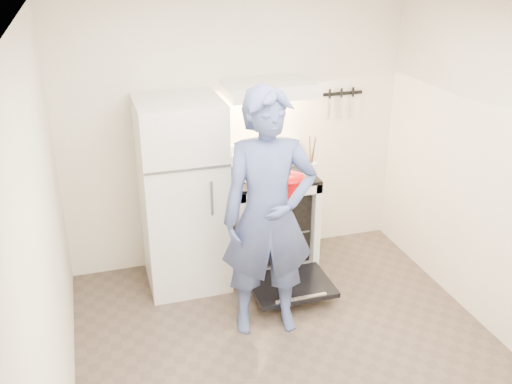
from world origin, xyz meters
TOP-DOWN VIEW (x-y plane):
  - floor at (0.00, 0.00)m, footprint 3.60×3.60m
  - back_wall at (0.00, 1.80)m, footprint 3.20×0.02m
  - refrigerator at (-0.58, 1.45)m, footprint 0.70×0.70m
  - stove_body at (0.23, 1.48)m, footprint 0.76×0.65m
  - cooktop at (0.23, 1.48)m, footprint 0.76×0.65m
  - backsplash at (0.23, 1.76)m, footprint 0.76×0.07m
  - oven_door at (0.23, 0.88)m, footprint 0.70×0.54m
  - oven_rack at (0.23, 1.48)m, footprint 0.60×0.52m
  - range_hood at (0.23, 1.55)m, footprint 0.76×0.50m
  - knife_strip at (1.05, 1.79)m, footprint 0.40×0.02m
  - pizza_stone at (0.28, 1.43)m, footprint 0.31×0.31m
  - tea_kettle at (0.07, 1.57)m, footprint 0.23×0.19m
  - utensil_jar at (0.52, 1.22)m, footprint 0.10×0.10m
  - person at (-0.08, 0.58)m, footprint 0.78×0.57m
  - dutch_oven at (0.21, 0.95)m, footprint 0.34×0.27m

SIDE VIEW (x-z plane):
  - floor at x=0.00m, z-range 0.00..0.00m
  - oven_door at x=0.23m, z-range 0.10..0.15m
  - oven_rack at x=0.23m, z-range 0.43..0.45m
  - pizza_stone at x=0.28m, z-range 0.45..0.46m
  - stove_body at x=0.23m, z-range 0.00..0.92m
  - refrigerator at x=-0.58m, z-range 0.00..1.70m
  - cooktop at x=0.23m, z-range 0.92..0.95m
  - person at x=-0.08m, z-range 0.00..1.97m
  - utensil_jar at x=0.52m, z-range 0.98..1.11m
  - backsplash at x=0.23m, z-range 0.95..1.15m
  - dutch_oven at x=0.21m, z-range 0.94..1.16m
  - tea_kettle at x=0.07m, z-range 0.95..1.23m
  - back_wall at x=0.00m, z-range 0.00..2.50m
  - knife_strip at x=1.05m, z-range 1.54..1.56m
  - range_hood at x=0.23m, z-range 1.65..1.77m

